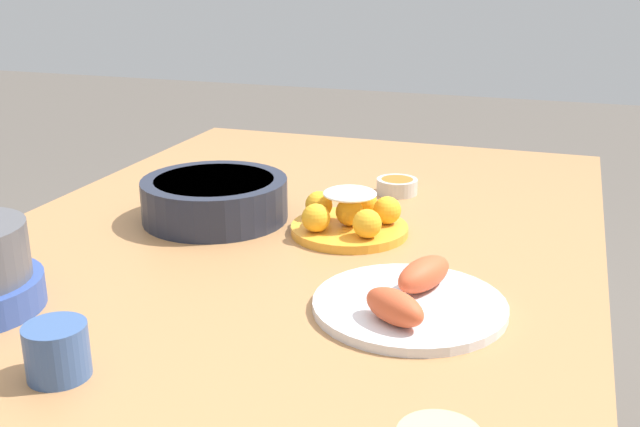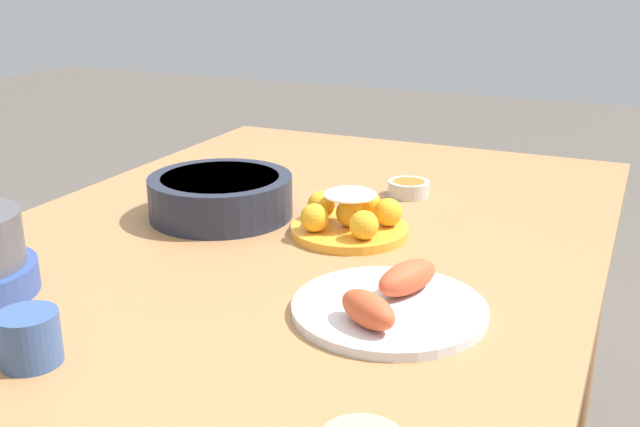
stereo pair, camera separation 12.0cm
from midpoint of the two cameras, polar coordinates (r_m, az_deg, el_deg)
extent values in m
cylinder|color=#A87547|center=(2.09, 21.40, -7.18)|extent=(0.06, 0.06, 0.73)
cylinder|color=#A87547|center=(2.32, -3.54, -3.26)|extent=(0.06, 0.06, 0.73)
cube|color=#A87547|center=(1.36, 0.26, -2.23)|extent=(1.57, 1.08, 0.03)
cylinder|color=gold|center=(1.36, 4.80, -1.32)|extent=(0.21, 0.21, 0.02)
sphere|color=#F4A823|center=(1.41, 6.04, 0.81)|extent=(0.05, 0.05, 0.05)
sphere|color=#F4A823|center=(1.39, 2.56, 0.63)|extent=(0.05, 0.05, 0.05)
sphere|color=#F4A823|center=(1.32, 2.17, -0.37)|extent=(0.05, 0.05, 0.05)
sphere|color=#F4A823|center=(1.29, 6.03, -0.92)|extent=(0.05, 0.05, 0.05)
sphere|color=#F4A823|center=(1.36, 7.74, 0.06)|extent=(0.05, 0.05, 0.05)
ellipsoid|color=white|center=(1.34, 4.87, 1.42)|extent=(0.10, 0.10, 0.02)
sphere|color=#F4A823|center=(1.35, 4.83, 0.02)|extent=(0.05, 0.05, 0.05)
cylinder|color=#232838|center=(1.45, -5.23, 1.29)|extent=(0.28, 0.28, 0.08)
cylinder|color=brown|center=(1.44, -5.27, 2.58)|extent=(0.23, 0.23, 0.01)
cylinder|color=beige|center=(1.59, 8.91, 1.87)|extent=(0.09, 0.09, 0.03)
cylinder|color=#B26623|center=(1.59, 8.94, 2.31)|extent=(0.07, 0.07, 0.01)
cylinder|color=silver|center=(1.07, 8.52, -7.25)|extent=(0.28, 0.28, 0.01)
ellipsoid|color=#D1512D|center=(1.10, 9.80, -4.89)|extent=(0.13, 0.09, 0.05)
ellipsoid|color=#D1512D|center=(1.00, 7.14, -7.34)|extent=(0.09, 0.11, 0.05)
cylinder|color=#38568E|center=(0.97, -17.99, -9.10)|extent=(0.08, 0.08, 0.07)
camera|label=1|loc=(0.06, -87.45, 0.87)|focal=42.00mm
camera|label=2|loc=(0.06, 92.55, -0.87)|focal=42.00mm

